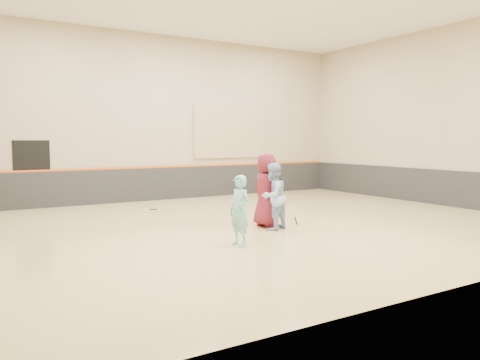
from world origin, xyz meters
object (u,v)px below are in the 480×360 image
girl (240,211)px  instructor (273,196)px  spare_racket (144,209)px  young_man (266,190)px

girl → instructor: bearing=113.7°
instructor → spare_racket: bearing=-93.0°
spare_racket → girl: bearing=-89.8°
girl → spare_racket: (-0.02, 5.89, -0.73)m
instructor → young_man: 0.45m
young_man → spare_racket: bearing=18.2°
young_man → girl: bearing=128.3°
instructor → spare_racket: instructor is taller
spare_racket → young_man: bearing=-68.5°
spare_racket → instructor: bearing=-71.3°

